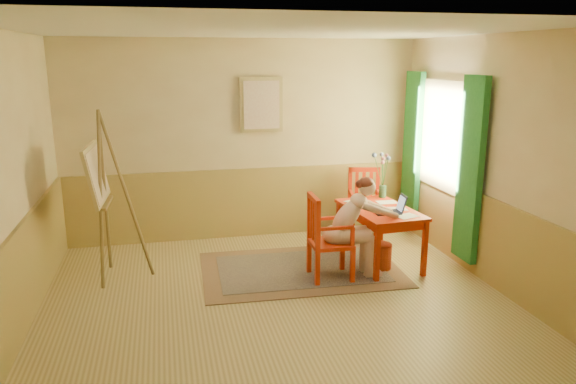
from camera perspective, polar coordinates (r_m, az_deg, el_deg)
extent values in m
cube|color=tan|center=(6.03, -1.17, -11.20)|extent=(5.00, 4.50, 0.02)
cube|color=white|center=(5.47, -1.32, 16.65)|extent=(5.00, 4.50, 0.02)
cube|color=tan|center=(7.77, -4.64, 5.36)|extent=(5.00, 0.02, 2.80)
cube|color=tan|center=(3.47, 6.40, -5.47)|extent=(5.00, 0.02, 2.80)
cube|color=tan|center=(5.65, -27.04, 0.63)|extent=(0.02, 4.50, 2.80)
cube|color=tan|center=(6.56, 20.80, 2.91)|extent=(0.02, 4.50, 2.80)
cube|color=#AE9249|center=(7.93, -4.49, -1.11)|extent=(5.00, 0.04, 1.00)
cube|color=#AE9249|center=(5.89, -25.79, -7.90)|extent=(0.04, 4.50, 1.00)
cube|color=#AE9249|center=(6.76, 19.94, -4.61)|extent=(0.04, 4.50, 1.00)
cube|color=white|center=(7.44, 16.00, 5.66)|extent=(0.02, 1.00, 1.30)
cube|color=tan|center=(7.43, 15.86, 5.66)|extent=(0.03, 1.12, 1.42)
cube|color=#288333|center=(6.79, 18.45, 2.16)|extent=(0.08, 0.45, 2.20)
cube|color=#288333|center=(8.14, 12.80, 4.38)|extent=(0.08, 0.45, 2.20)
cube|color=tan|center=(7.71, -2.80, 9.06)|extent=(0.60, 0.04, 0.76)
cube|color=beige|center=(7.68, -2.77, 9.05)|extent=(0.50, 0.02, 0.66)
cube|color=#8C7251|center=(6.80, 1.33, -8.06)|extent=(2.46, 1.69, 0.01)
cube|color=black|center=(6.79, 1.33, -8.00)|extent=(2.04, 1.27, 0.01)
cube|color=red|center=(6.90, 9.58, -1.84)|extent=(0.83, 1.26, 0.04)
cube|color=red|center=(6.92, 9.55, -2.40)|extent=(0.72, 1.15, 0.10)
cube|color=red|center=(6.40, 9.26, -6.46)|extent=(0.06, 0.06, 0.68)
cube|color=red|center=(6.70, 14.04, -5.76)|extent=(0.06, 0.06, 0.68)
cube|color=red|center=(7.34, 5.29, -3.66)|extent=(0.06, 0.06, 0.68)
cube|color=red|center=(7.61, 9.62, -3.17)|extent=(0.06, 0.06, 0.68)
cube|color=red|center=(6.42, 4.46, -5.36)|extent=(0.48, 0.46, 0.05)
cube|color=red|center=(6.27, 3.08, -8.05)|extent=(0.05, 0.05, 0.41)
cube|color=red|center=(6.38, 6.73, -7.72)|extent=(0.05, 0.05, 0.41)
cube|color=red|center=(6.63, 2.21, -6.80)|extent=(0.05, 0.05, 0.41)
cube|color=red|center=(6.73, 5.67, -6.52)|extent=(0.05, 0.05, 0.41)
cube|color=red|center=(6.09, 3.14, -3.41)|extent=(0.05, 0.05, 0.56)
cube|color=red|center=(6.46, 2.25, -2.39)|extent=(0.05, 0.05, 0.56)
cube|color=red|center=(6.21, 2.71, -0.69)|extent=(0.06, 0.45, 0.06)
cube|color=red|center=(6.19, 2.91, -3.29)|extent=(0.03, 0.05, 0.46)
cube|color=red|center=(6.28, 2.68, -3.02)|extent=(0.03, 0.05, 0.46)
cube|color=red|center=(6.37, 2.46, -2.76)|extent=(0.03, 0.05, 0.46)
cube|color=red|center=(6.16, 5.01, -3.78)|extent=(0.42, 0.05, 0.04)
cube|color=red|center=(6.26, 6.74, -4.64)|extent=(0.04, 0.04, 0.22)
cube|color=red|center=(6.53, 4.02, -2.75)|extent=(0.42, 0.05, 0.04)
cube|color=red|center=(6.61, 5.66, -3.58)|extent=(0.04, 0.04, 0.22)
cube|color=red|center=(7.80, 8.04, -1.95)|extent=(0.54, 0.55, 0.05)
cube|color=red|center=(8.04, 6.37, -3.12)|extent=(0.06, 0.06, 0.41)
cube|color=red|center=(7.64, 6.75, -4.04)|extent=(0.06, 0.06, 0.41)
cube|color=red|center=(8.10, 9.16, -3.09)|extent=(0.06, 0.06, 0.41)
cube|color=red|center=(7.71, 9.68, -4.00)|extent=(0.06, 0.06, 0.41)
cube|color=red|center=(7.90, 6.47, 0.56)|extent=(0.06, 0.06, 0.56)
cube|color=red|center=(7.96, 9.30, 0.57)|extent=(0.06, 0.06, 0.56)
cube|color=red|center=(7.88, 7.95, 2.33)|extent=(0.45, 0.14, 0.06)
cube|color=red|center=(7.92, 7.16, 0.46)|extent=(0.05, 0.04, 0.46)
cube|color=red|center=(7.93, 7.89, 0.46)|extent=(0.05, 0.04, 0.46)
cube|color=red|center=(7.95, 8.61, 0.46)|extent=(0.05, 0.04, 0.46)
cube|color=red|center=(7.71, 6.65, -0.20)|extent=(0.13, 0.42, 0.04)
cube|color=red|center=(7.55, 6.81, -1.39)|extent=(0.05, 0.05, 0.22)
cube|color=red|center=(7.77, 9.55, -0.19)|extent=(0.13, 0.42, 0.04)
cube|color=red|center=(7.61, 9.77, -1.37)|extent=(0.05, 0.05, 0.22)
ellipsoid|color=beige|center=(6.41, 4.86, -4.48)|extent=(0.28, 0.35, 0.22)
cylinder|color=beige|center=(6.39, 6.81, -4.67)|extent=(0.43, 0.16, 0.15)
cylinder|color=beige|center=(6.55, 6.34, -4.21)|extent=(0.43, 0.16, 0.15)
cylinder|color=beige|center=(6.54, 8.43, -6.63)|extent=(0.11, 0.11, 0.48)
cylinder|color=beige|center=(6.69, 7.93, -6.13)|extent=(0.11, 0.11, 0.48)
cube|color=beige|center=(6.65, 8.85, -8.49)|extent=(0.20, 0.09, 0.07)
cube|color=beige|center=(6.79, 8.35, -7.96)|extent=(0.20, 0.09, 0.07)
ellipsoid|color=beige|center=(6.39, 6.13, -2.58)|extent=(0.47, 0.29, 0.50)
ellipsoid|color=beige|center=(6.38, 7.39, -0.93)|extent=(0.20, 0.29, 0.17)
sphere|color=beige|center=(6.38, 8.28, 0.47)|extent=(0.20, 0.20, 0.19)
ellipsoid|color=#511E14|center=(6.36, 8.13, 0.95)|extent=(0.18, 0.19, 0.14)
sphere|color=#511E14|center=(6.33, 7.49, 0.83)|extent=(0.10, 0.10, 0.10)
cylinder|color=beige|center=(6.30, 8.56, -1.66)|extent=(0.22, 0.11, 0.14)
cylinder|color=beige|center=(6.41, 10.28, -2.18)|extent=(0.29, 0.13, 0.16)
sphere|color=beige|center=(6.33, 9.35, -1.91)|extent=(0.09, 0.09, 0.08)
sphere|color=beige|center=(6.50, 11.19, -2.45)|extent=(0.07, 0.07, 0.07)
cylinder|color=beige|center=(6.55, 7.73, -1.02)|extent=(0.22, 0.10, 0.14)
cylinder|color=beige|center=(6.63, 9.51, -1.62)|extent=(0.29, 0.14, 0.16)
sphere|color=beige|center=(6.60, 8.43, -1.22)|extent=(0.09, 0.09, 0.08)
sphere|color=beige|center=(6.66, 10.58, -2.02)|extent=(0.07, 0.07, 0.07)
cube|color=#1E2338|center=(6.69, 10.30, -2.11)|extent=(0.32, 0.24, 0.02)
cube|color=#2D3342|center=(6.69, 10.30, -2.08)|extent=(0.28, 0.19, 0.00)
cube|color=#1E2338|center=(6.72, 11.77, -1.15)|extent=(0.08, 0.22, 0.20)
cube|color=#99BFF2|center=(6.72, 11.68, -1.19)|extent=(0.06, 0.18, 0.16)
cube|color=white|center=(6.61, 12.26, -2.47)|extent=(0.30, 0.25, 0.00)
cube|color=white|center=(7.18, 10.27, -1.05)|extent=(0.26, 0.19, 0.00)
cube|color=white|center=(7.17, 7.01, -0.95)|extent=(0.31, 0.28, 0.00)
cube|color=white|center=(6.89, 11.22, -1.73)|extent=(0.28, 0.22, 0.00)
cylinder|color=#3F724C|center=(7.42, 9.81, 0.07)|extent=(0.13, 0.13, 0.16)
cylinder|color=#3F7233|center=(7.37, 9.40, 2.17)|extent=(0.12, 0.09, 0.43)
sphere|color=#728CD8|center=(7.35, 8.97, 3.83)|extent=(0.09, 0.09, 0.06)
cylinder|color=#3F7233|center=(7.31, 10.04, 2.13)|extent=(0.01, 0.11, 0.45)
sphere|color=pink|center=(7.23, 10.25, 3.79)|extent=(0.06, 0.06, 0.04)
cylinder|color=#3F7233|center=(7.39, 9.82, 1.79)|extent=(0.01, 0.05, 0.33)
sphere|color=pink|center=(7.37, 9.82, 3.07)|extent=(0.07, 0.07, 0.05)
cylinder|color=#3F7233|center=(7.30, 10.12, 1.98)|extent=(0.01, 0.14, 0.42)
sphere|color=#728CD8|center=(7.20, 10.41, 3.49)|extent=(0.08, 0.08, 0.06)
cylinder|color=#3F7233|center=(7.42, 9.84, 1.99)|extent=(0.04, 0.12, 0.37)
sphere|color=pink|center=(7.44, 9.85, 3.47)|extent=(0.07, 0.07, 0.05)
cylinder|color=#3F7233|center=(7.39, 9.87, 1.98)|extent=(0.03, 0.07, 0.38)
sphere|color=pink|center=(7.39, 9.90, 3.45)|extent=(0.07, 0.07, 0.05)
cylinder|color=#3F7233|center=(7.41, 9.78, 2.21)|extent=(0.02, 0.13, 0.43)
sphere|color=#728CD8|center=(7.43, 9.73, 3.90)|extent=(0.07, 0.07, 0.05)
cylinder|color=#AC381C|center=(6.87, 9.49, -6.63)|extent=(0.40, 0.40, 0.32)
cylinder|color=brown|center=(6.47, -18.94, -0.79)|extent=(0.12, 0.36, 1.99)
cylinder|color=brown|center=(6.78, -18.54, -0.11)|extent=(0.08, 0.37, 1.99)
cylinder|color=brown|center=(6.59, -16.44, -0.35)|extent=(0.52, 0.07, 1.99)
cylinder|color=brown|center=(6.65, -18.91, -1.13)|extent=(0.06, 0.56, 0.03)
cube|color=brown|center=(6.64, -18.36, -1.10)|extent=(0.09, 0.60, 0.03)
cube|color=tan|center=(6.57, -19.37, 1.80)|extent=(0.20, 0.88, 0.66)
cube|color=beige|center=(6.57, -19.18, 1.81)|extent=(0.15, 0.80, 0.57)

